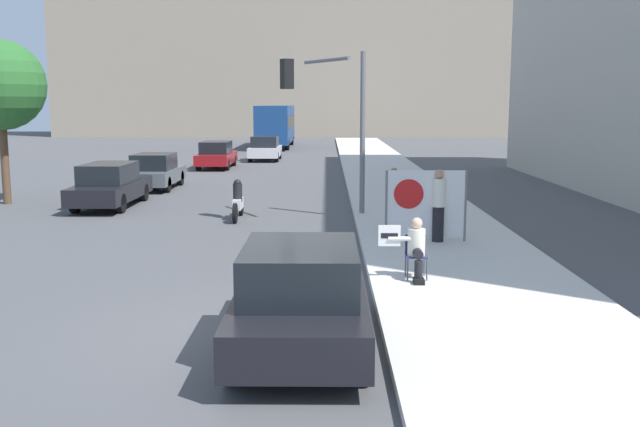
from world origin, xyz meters
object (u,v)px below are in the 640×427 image
object	(u,v)px
traffic_light_pole	(333,105)
car_on_road_midblock	(155,171)
car_on_road_nearest	(110,185)
street_tree_near_curb	(0,86)
car_on_road_far_lane	(265,148)
jogger_on_sidewalk	(439,205)
city_bus_on_road	(276,124)
car_on_road_distant	(216,155)
motorcycle_on_road	(238,202)
protest_banner	(425,204)
seated_protester	(416,247)
pedestrian_behind	(394,197)
parked_car_curbside	(301,298)

from	to	relation	value
traffic_light_pole	car_on_road_midblock	world-z (taller)	traffic_light_pole
car_on_road_nearest	street_tree_near_curb	size ratio (longest dim) A/B	0.83
car_on_road_far_lane	jogger_on_sidewalk	bearing A→B (deg)	-76.37
traffic_light_pole	city_bus_on_road	distance (m)	36.76
street_tree_near_curb	car_on_road_distant	bearing A→B (deg)	69.54
traffic_light_pole	motorcycle_on_road	world-z (taller)	traffic_light_pole
motorcycle_on_road	protest_banner	bearing A→B (deg)	-40.05
car_on_road_midblock	street_tree_near_curb	xyz separation A→B (m)	(-4.18, -4.53, 3.40)
seated_protester	car_on_road_midblock	bearing A→B (deg)	143.49
pedestrian_behind	car_on_road_far_lane	distance (m)	25.66
car_on_road_far_lane	city_bus_on_road	world-z (taller)	city_bus_on_road
car_on_road_distant	motorcycle_on_road	world-z (taller)	car_on_road_distant
car_on_road_nearest	car_on_road_midblock	world-z (taller)	car_on_road_nearest
city_bus_on_road	seated_protester	bearing A→B (deg)	-82.50
jogger_on_sidewalk	protest_banner	distance (m)	0.32
traffic_light_pole	motorcycle_on_road	distance (m)	4.15
car_on_road_midblock	seated_protester	bearing A→B (deg)	-61.00
jogger_on_sidewalk	motorcycle_on_road	distance (m)	7.00
traffic_light_pole	car_on_road_nearest	bearing A→B (deg)	159.20
car_on_road_nearest	street_tree_near_curb	bearing A→B (deg)	170.04
car_on_road_midblock	city_bus_on_road	world-z (taller)	city_bus_on_road
jogger_on_sidewalk	city_bus_on_road	world-z (taller)	city_bus_on_road
protest_banner	street_tree_near_curb	bearing A→B (deg)	150.98
jogger_on_sidewalk	car_on_road_distant	world-z (taller)	jogger_on_sidewalk
jogger_on_sidewalk	protest_banner	size ratio (longest dim) A/B	0.89
jogger_on_sidewalk	car_on_road_far_lane	size ratio (longest dim) A/B	0.42
seated_protester	traffic_light_pole	bearing A→B (deg)	125.50
pedestrian_behind	parked_car_curbside	size ratio (longest dim) A/B	0.38
car_on_road_midblock	street_tree_near_curb	distance (m)	7.04
jogger_on_sidewalk	car_on_road_nearest	size ratio (longest dim) A/B	0.37
car_on_road_midblock	car_on_road_far_lane	distance (m)	15.30
car_on_road_distant	street_tree_near_curb	xyz separation A→B (m)	(-5.26, -14.10, 3.40)
protest_banner	traffic_light_pole	world-z (taller)	traffic_light_pole
protest_banner	car_on_road_far_lane	size ratio (longest dim) A/B	0.48
motorcycle_on_road	street_tree_near_curb	xyz separation A→B (m)	(-8.60, 3.30, 3.60)
jogger_on_sidewalk	pedestrian_behind	size ratio (longest dim) A/B	1.09
pedestrian_behind	traffic_light_pole	xyz separation A→B (m)	(-1.65, 1.98, 2.50)
seated_protester	street_tree_near_curb	size ratio (longest dim) A/B	0.21
seated_protester	car_on_road_nearest	size ratio (longest dim) A/B	0.25
car_on_road_nearest	motorcycle_on_road	bearing A→B (deg)	-29.09
car_on_road_nearest	city_bus_on_road	world-z (taller)	city_bus_on_road
car_on_road_distant	motorcycle_on_road	xyz separation A→B (m)	(3.34, -17.40, -0.20)
traffic_light_pole	motorcycle_on_road	size ratio (longest dim) A/B	2.33
car_on_road_nearest	street_tree_near_curb	distance (m)	5.20
jogger_on_sidewalk	car_on_road_far_lane	distance (m)	27.92
protest_banner	city_bus_on_road	bearing A→B (deg)	99.17
traffic_light_pole	car_on_road_far_lane	size ratio (longest dim) A/B	1.17
car_on_road_far_lane	street_tree_near_curb	distance (m)	21.13
parked_car_curbside	car_on_road_far_lane	world-z (taller)	parked_car_curbside
jogger_on_sidewalk	car_on_road_nearest	bearing A→B (deg)	-46.24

